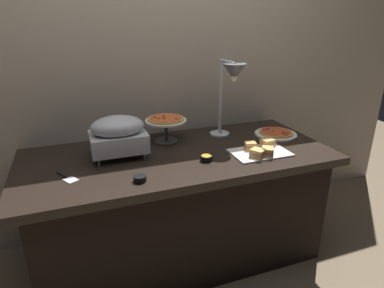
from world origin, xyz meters
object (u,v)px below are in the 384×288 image
at_px(heat_lamp, 231,80).
at_px(sauce_cup_far, 140,178).
at_px(sandwich_platter, 261,150).
at_px(pizza_plate_front, 276,133).
at_px(chafing_dish, 118,134).
at_px(serving_spatula, 67,178).
at_px(pizza_plate_center, 166,122).
at_px(sauce_cup_near, 206,158).

height_order(heat_lamp, sauce_cup_far, heat_lamp).
distance_m(heat_lamp, sauce_cup_far, 0.88).
bearing_deg(sandwich_platter, pizza_plate_front, 42.89).
xyz_separation_m(chafing_dish, serving_spatula, (-0.31, -0.20, -0.14)).
xyz_separation_m(pizza_plate_front, serving_spatula, (-1.41, -0.20, -0.01)).
height_order(pizza_plate_center, serving_spatula, pizza_plate_center).
xyz_separation_m(pizza_plate_front, sauce_cup_near, (-0.64, -0.25, 0.01)).
relative_size(chafing_dish, sauce_cup_near, 4.58).
bearing_deg(sauce_cup_far, sauce_cup_near, 16.24).
xyz_separation_m(sandwich_platter, sauce_cup_far, (-0.78, -0.11, -0.00)).
relative_size(sandwich_platter, serving_spatula, 2.15).
bearing_deg(chafing_dish, sauce_cup_far, -82.67).
bearing_deg(pizza_plate_front, chafing_dish, -179.76).
relative_size(pizza_plate_center, serving_spatula, 1.67).
distance_m(chafing_dish, pizza_plate_front, 1.11).
height_order(pizza_plate_front, sauce_cup_far, same).
relative_size(chafing_dish, heat_lamp, 0.62).
distance_m(heat_lamp, pizza_plate_center, 0.51).
bearing_deg(chafing_dish, sauce_cup_near, -27.46).
bearing_deg(pizza_plate_center, heat_lamp, -20.82).
distance_m(pizza_plate_front, sandwich_platter, 0.39).
relative_size(heat_lamp, pizza_plate_front, 1.81).
bearing_deg(sandwich_platter, sauce_cup_far, -172.23).
bearing_deg(sauce_cup_far, serving_spatula, 154.49).
distance_m(heat_lamp, pizza_plate_front, 0.55).
xyz_separation_m(pizza_plate_center, sandwich_platter, (0.48, -0.42, -0.11)).
xyz_separation_m(sauce_cup_near, serving_spatula, (-0.77, 0.05, -0.01)).
bearing_deg(chafing_dish, serving_spatula, -147.34).
xyz_separation_m(chafing_dish, sandwich_platter, (0.82, -0.26, -0.12)).
height_order(pizza_plate_center, sandwich_platter, pizza_plate_center).
height_order(pizza_plate_front, pizza_plate_center, pizza_plate_center).
distance_m(heat_lamp, sandwich_platter, 0.48).
height_order(chafing_dish, heat_lamp, heat_lamp).
xyz_separation_m(pizza_plate_center, sauce_cup_near, (0.13, -0.40, -0.12)).
relative_size(sauce_cup_near, serving_spatula, 0.43).
xyz_separation_m(chafing_dish, sauce_cup_far, (0.05, -0.36, -0.13)).
relative_size(chafing_dish, pizza_plate_center, 1.19).
bearing_deg(serving_spatula, pizza_plate_front, 8.10).
height_order(pizza_plate_front, sauce_cup_near, sauce_cup_near).
bearing_deg(pizza_plate_front, sandwich_platter, -137.11).
bearing_deg(sandwich_platter, heat_lamp, 108.40).
bearing_deg(sauce_cup_far, chafing_dish, 97.33).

